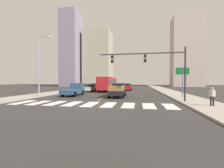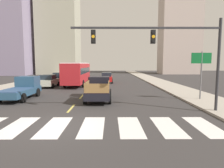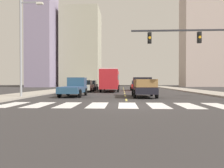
{
  "view_description": "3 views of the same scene",
  "coord_description": "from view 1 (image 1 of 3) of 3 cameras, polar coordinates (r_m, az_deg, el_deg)",
  "views": [
    {
      "loc": [
        4.74,
        -14.45,
        2.34
      ],
      "look_at": [
        0.74,
        8.37,
        1.86
      ],
      "focal_mm": 24.11,
      "sensor_mm": 36.0,
      "label": 1
    },
    {
      "loc": [
        2.84,
        -9.49,
        3.17
      ],
      "look_at": [
        2.95,
        9.01,
        1.22
      ],
      "focal_mm": 30.82,
      "sensor_mm": 36.0,
      "label": 2
    },
    {
      "loc": [
        -0.37,
        -13.07,
        1.5
      ],
      "look_at": [
        -1.42,
        8.93,
        1.26
      ],
      "focal_mm": 32.92,
      "sensor_mm": 36.0,
      "label": 3
    }
  ],
  "objects": [
    {
      "name": "sedan_mid",
      "position": [
        38.42,
        -5.85,
        -1.02
      ],
      "size": [
        2.02,
        4.4,
        1.72
      ],
      "rotation": [
        0.0,
        0.0,
        -0.04
      ],
      "color": "black",
      "rests_on": "ground"
    },
    {
      "name": "sidewalk_left",
      "position": [
        36.15,
        -15.98,
        -2.44
      ],
      "size": [
        3.91,
        110.0,
        0.15
      ],
      "primitive_type": "cube",
      "color": "#A79E91",
      "rests_on": "ground"
    },
    {
      "name": "lane_dash_6",
      "position": [
        48.73,
        4.35,
        -1.55
      ],
      "size": [
        0.16,
        2.4,
        0.01
      ],
      "primitive_type": "cube",
      "color": "#D3C255",
      "rests_on": "ground"
    },
    {
      "name": "crosswalk_stripe_8",
      "position": [
        14.92,
        21.18,
        -7.9
      ],
      "size": [
        1.16,
        3.35,
        0.01
      ],
      "primitive_type": "cube",
      "color": "silver",
      "rests_on": "ground"
    },
    {
      "name": "pickup_stakebed",
      "position": [
        22.17,
        2.24,
        -2.44
      ],
      "size": [
        2.18,
        5.2,
        1.96
      ],
      "rotation": [
        0.0,
        0.0,
        -0.03
      ],
      "color": "black",
      "rests_on": "ground"
    },
    {
      "name": "streetlight_left",
      "position": [
        24.65,
        -25.74,
        7.2
      ],
      "size": [
        2.2,
        0.28,
        9.0
      ],
      "color": "gray",
      "rests_on": "ground"
    },
    {
      "name": "traffic_signal_gantry",
      "position": [
        17.41,
        16.3,
        7.33
      ],
      "size": [
        9.43,
        0.27,
        6.0
      ],
      "color": "#2D2D33",
      "rests_on": "ground"
    },
    {
      "name": "sedan_near_right",
      "position": [
        37.24,
        5.95,
        -1.09
      ],
      "size": [
        2.02,
        4.4,
        1.72
      ],
      "rotation": [
        0.0,
        0.0,
        0.04
      ],
      "color": "red",
      "rests_on": "ground"
    },
    {
      "name": "block_mid_right",
      "position": [
        67.6,
        -15.32,
        12.6
      ],
      "size": [
        7.16,
        8.21,
        31.5
      ],
      "primitive_type": "cube",
      "color": "gray",
      "rests_on": "ground"
    },
    {
      "name": "sidewalk_right",
      "position": [
        33.13,
        20.9,
        -2.8
      ],
      "size": [
        3.91,
        110.0,
        0.15
      ],
      "primitive_type": "cube",
      "color": "#A79E91",
      "rests_on": "ground"
    },
    {
      "name": "pickup_dark",
      "position": [
        24.67,
        -14.06,
        -2.14
      ],
      "size": [
        2.18,
        5.2,
        1.96
      ],
      "rotation": [
        0.0,
        0.0,
        -0.04
      ],
      "color": "navy",
      "rests_on": "ground"
    },
    {
      "name": "sedan_far",
      "position": [
        32.71,
        -8.49,
        -1.41
      ],
      "size": [
        2.02,
        4.4,
        1.72
      ],
      "rotation": [
        0.0,
        0.0,
        -0.03
      ],
      "color": "beige",
      "rests_on": "ground"
    },
    {
      "name": "lane_dash_3",
      "position": [
        33.86,
        1.87,
        -2.76
      ],
      "size": [
        0.16,
        2.4,
        0.01
      ],
      "primitive_type": "cube",
      "color": "#D3C255",
      "rests_on": "ground"
    },
    {
      "name": "lane_dash_2",
      "position": [
        28.93,
        0.48,
        -3.44
      ],
      "size": [
        0.16,
        2.4,
        0.01
      ],
      "primitive_type": "cube",
      "color": "#D3C255",
      "rests_on": "ground"
    },
    {
      "name": "crosswalk_stripe_1",
      "position": [
        17.99,
        -25.91,
        -6.39
      ],
      "size": [
        1.16,
        3.35,
        0.01
      ],
      "primitive_type": "cube",
      "color": "silver",
      "rests_on": "ground"
    },
    {
      "name": "tower_tall_centre",
      "position": [
        69.83,
        26.49,
        10.71
      ],
      "size": [
        11.75,
        7.54,
        28.07
      ],
      "primitive_type": "cube",
      "color": "#B9A59B",
      "rests_on": "ground"
    },
    {
      "name": "lane_dash_7",
      "position": [
        53.71,
        4.87,
        -1.3
      ],
      "size": [
        0.16,
        2.4,
        0.01
      ],
      "primitive_type": "cube",
      "color": "#D3C255",
      "rests_on": "ground"
    },
    {
      "name": "lane_dash_4",
      "position": [
        38.81,
        2.91,
        -2.26
      ],
      "size": [
        0.16,
        2.4,
        0.01
      ],
      "primitive_type": "cube",
      "color": "#D3C255",
      "rests_on": "ground"
    },
    {
      "name": "block_mid_left",
      "position": [
        69.09,
        -5.22,
        9.28
      ],
      "size": [
        11.56,
        10.9,
        24.12
      ],
      "primitive_type": "cube",
      "color": "#A5A18B",
      "rests_on": "ground"
    },
    {
      "name": "lane_dash_5",
      "position": [
        43.77,
        3.71,
        -1.87
      ],
      "size": [
        0.16,
        2.4,
        0.01
      ],
      "primitive_type": "cube",
      "color": "#D3C255",
      "rests_on": "ground"
    },
    {
      "name": "direction_sign_green",
      "position": [
        22.09,
        25.17,
        2.88
      ],
      "size": [
        1.7,
        0.12,
        4.2
      ],
      "color": "slate",
      "rests_on": "ground"
    },
    {
      "name": "crosswalk_stripe_0",
      "position": [
        19.16,
        -30.56,
        -5.98
      ],
      "size": [
        1.16,
        3.35,
        0.01
      ],
      "primitive_type": "cube",
      "color": "silver",
      "rests_on": "ground"
    },
    {
      "name": "pedestrian_waiting",
      "position": [
        15.76,
        33.74,
        -3.46
      ],
      "size": [
        0.53,
        0.34,
        1.64
      ],
      "rotation": [
        0.0,
        0.0,
        0.54
      ],
      "color": "#24242A",
      "rests_on": "sidewalk_right"
    },
    {
      "name": "crosswalk_stripe_3",
      "position": [
        16.07,
        -14.73,
        -7.21
      ],
      "size": [
        1.16,
        3.35,
        0.01
      ],
      "primitive_type": "cube",
      "color": "silver",
      "rests_on": "ground"
    },
    {
      "name": "crosswalk_stripe_5",
      "position": [
        14.91,
        -1.15,
        -7.83
      ],
      "size": [
        1.16,
        3.35,
        0.01
      ],
      "primitive_type": "cube",
      "color": "silver",
      "rests_on": "ground"
    },
    {
      "name": "crosswalk_stripe_6",
      "position": [
        14.66,
        6.25,
        -7.98
      ],
      "size": [
        1.16,
        3.35,
        0.01
      ],
      "primitive_type": "cube",
      "color": "silver",
      "rests_on": "ground"
    },
    {
      "name": "lane_dash_0",
      "position": [
        19.19,
        -4.46,
        -5.81
      ],
      "size": [
        0.16,
        2.4,
        0.01
      ],
      "primitive_type": "cube",
      "color": "#D3C255",
      "rests_on": "ground"
    },
    {
      "name": "city_bus",
      "position": [
        34.39,
        -1.63,
        0.55
      ],
      "size": [
        2.72,
        10.8,
        3.32
      ],
      "rotation": [
        0.0,
        0.0,
        -0.01
      ],
      "color": "red",
      "rests_on": "ground"
    },
    {
      "name": "crosswalk_stripe_7",
      "position": [
        14.67,
        13.78,
        -8.01
      ],
      "size": [
        1.16,
        3.35,
        0.01
      ],
      "primitive_type": "cube",
      "color": "silver",
      "rests_on": "ground"
    },
    {
      "name": "lane_dash_1",
      "position": [
        24.03,
        -1.49,
        -4.39
      ],
      "size": [
        0.16,
        2.4,
        0.01
      ],
      "primitive_type": "cube",
      "color": "#D3C255",
      "rests_on": "ground"
    },
    {
      "name": "crosswalk_stripe_4",
      "position": [
        15.38,
        -8.2,
        -7.56
      ],
      "size": [
        1.16,
        3.35,
        0.01
      ],
      "primitive_type": "cube",
      "color": "silver",
      "rests_on": "ground"
    },
    {
      "name": "crosswalk_stripe_2",
      "position": [
        16.95,
        -20.64,
        -6.81
      ],
      "size": [
        1.16,
        3.35,
        0.01
      ],
      "primitive_type": "cube",
      "color": "silver",
      "rests_on": "ground"
    },
    {
      "name": "ground_plane",
      "position": [
        15.38,
        -8.2,
        -7.57
      ],
      "size": [
        160.0,
        160.0,
        0.0
      ],
      "primitive_type": "plane",
      "color": "#343131"
    }
  ]
}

